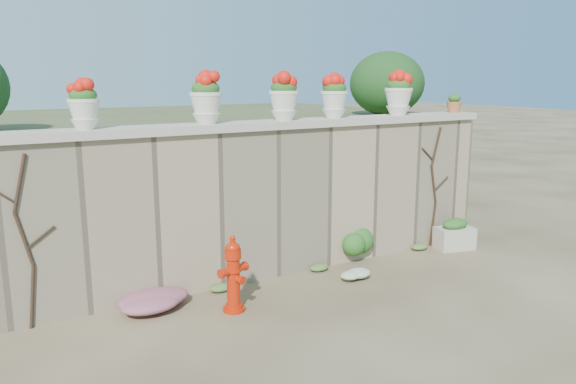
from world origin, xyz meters
TOP-DOWN VIEW (x-y plane):
  - ground at (0.00, 0.00)m, footprint 80.00×80.00m
  - stone_wall at (0.00, 1.80)m, footprint 8.00×0.40m
  - wall_cap at (0.00, 1.80)m, footprint 8.10×0.52m
  - raised_fill at (0.00, 5.00)m, footprint 9.00×6.00m
  - back_shrub_right at (3.40, 3.00)m, footprint 1.30×1.30m
  - vine_left at (-2.67, 1.58)m, footprint 0.60×0.04m
  - vine_right at (3.23, 1.58)m, footprint 0.60×0.04m
  - fire_hydrant at (-0.61, 0.87)m, footprint 0.39×0.28m
  - planter_box at (3.42, 1.28)m, footprint 0.65×0.47m
  - green_shrub at (1.73, 1.55)m, footprint 0.67×0.60m
  - magenta_clump at (-1.44, 1.35)m, footprint 1.00×0.67m
  - white_flowers at (1.19, 0.98)m, footprint 0.52×0.42m
  - urn_pot_1 at (-1.94, 1.80)m, footprint 0.35×0.35m
  - urn_pot_2 at (-0.50, 1.80)m, footprint 0.40×0.40m
  - urn_pot_3 at (0.61, 1.80)m, footprint 0.40×0.40m
  - urn_pot_4 at (1.43, 1.80)m, footprint 0.39×0.39m
  - urn_pot_5 at (2.61, 1.80)m, footprint 0.42×0.42m
  - terracotta_pot at (3.80, 1.80)m, footprint 0.24×0.24m

SIDE VIEW (x-z plane):
  - ground at x=0.00m, z-range 0.00..0.00m
  - white_flowers at x=1.19m, z-range 0.00..0.19m
  - magenta_clump at x=-1.44m, z-range 0.00..0.27m
  - planter_box at x=3.42m, z-range -0.02..0.47m
  - green_shrub at x=1.73m, z-range 0.00..0.64m
  - fire_hydrant at x=-0.61m, z-range 0.00..0.91m
  - vine_left at x=-2.67m, z-range 0.04..1.94m
  - vine_right at x=3.23m, z-range 0.04..1.94m
  - stone_wall at x=0.00m, z-range 0.00..2.00m
  - raised_fill at x=0.00m, z-range 0.00..2.00m
  - wall_cap at x=0.00m, z-range 2.00..2.10m
  - terracotta_pot at x=3.80m, z-range 2.09..2.38m
  - urn_pot_1 at x=-1.94m, z-range 2.10..2.64m
  - urn_pot_4 at x=1.43m, z-range 2.10..2.70m
  - urn_pot_2 at x=-0.50m, z-range 2.10..2.72m
  - urn_pot_3 at x=0.61m, z-range 2.10..2.72m
  - urn_pot_5 at x=2.61m, z-range 2.10..2.75m
  - back_shrub_right at x=3.40m, z-range 2.00..3.10m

